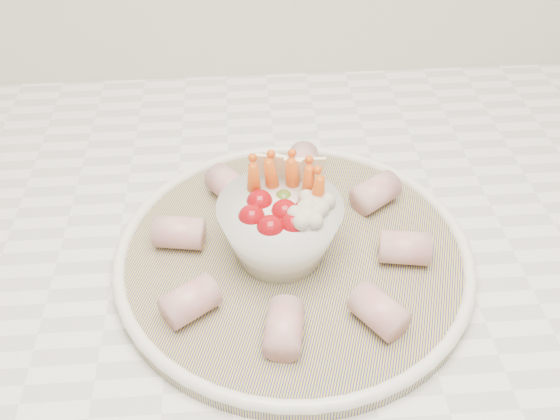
{
  "coord_description": "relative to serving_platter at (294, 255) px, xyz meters",
  "views": [
    {
      "loc": [
        -0.04,
        0.96,
        1.36
      ],
      "look_at": [
        -0.01,
        1.38,
        0.99
      ],
      "focal_mm": 40.0,
      "sensor_mm": 36.0,
      "label": 1
    }
  ],
  "objects": [
    {
      "name": "serving_platter",
      "position": [
        0.0,
        0.0,
        0.0
      ],
      "size": [
        0.43,
        0.43,
        0.02
      ],
      "color": "navy",
      "rests_on": "kitchen_counter"
    },
    {
      "name": "cured_meat_rolls",
      "position": [
        -0.0,
        0.0,
        0.02
      ],
      "size": [
        0.26,
        0.27,
        0.03
      ],
      "color": "#B95460",
      "rests_on": "serving_platter"
    },
    {
      "name": "veggie_bowl",
      "position": [
        -0.01,
        0.0,
        0.04
      ],
      "size": [
        0.12,
        0.12,
        0.09
      ],
      "color": "white",
      "rests_on": "serving_platter"
    }
  ]
}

